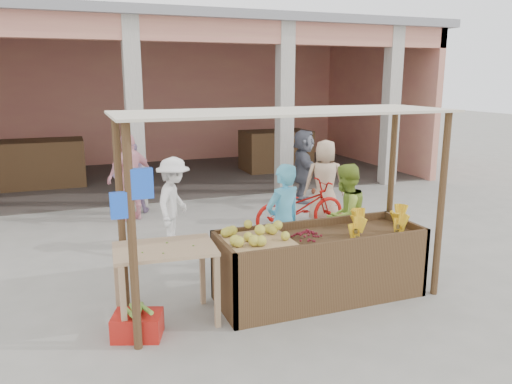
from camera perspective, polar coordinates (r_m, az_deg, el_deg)
name	(u,v)px	position (r m, az deg, el deg)	size (l,w,h in m)	color
ground	(283,303)	(6.42, 3.12, -12.51)	(60.00, 60.00, 0.00)	slate
market_building	(156,80)	(14.42, -11.35, 12.47)	(14.40, 6.40, 4.20)	tan
fruit_stall	(320,267)	(6.46, 7.27, -8.55)	(2.60, 0.95, 0.80)	#4E361F
stall_awning	(282,145)	(5.90, 2.99, 5.34)	(4.09, 1.35, 2.39)	#4E361F
banana_heap	(376,224)	(6.71, 13.59, -3.54)	(1.05, 0.57, 0.19)	yellow
melon_tray	(256,236)	(6.00, -0.05, -5.07)	(0.82, 0.71, 0.21)	#A58255
berry_heap	(307,234)	(6.20, 5.81, -4.85)	(0.43, 0.35, 0.14)	maroon
side_table	(165,259)	(5.74, -10.36, -7.57)	(1.17, 0.82, 0.91)	tan
papaya_pile	(164,238)	(5.66, -10.46, -5.23)	(0.72, 0.41, 0.21)	#498E2E
red_crate	(138,325)	(5.74, -13.38, -14.61)	(0.52, 0.37, 0.27)	#AD1912
plantain_bundle	(137,311)	(5.66, -13.47, -13.04)	(0.40, 0.28, 0.08)	olive
produce_sacks	(306,183)	(12.09, 5.79, 1.06)	(0.74, 0.69, 0.56)	maroon
vendor_blue	(283,218)	(6.86, 3.12, -3.03)	(0.65, 0.48, 1.74)	#54C3EF
vendor_green	(345,214)	(7.39, 10.10, -2.46)	(0.79, 0.46, 1.64)	#93B538
motorcycle	(300,206)	(9.08, 5.07, -1.60)	(1.86, 0.64, 0.97)	#AB100B
shopper_a	(174,200)	(8.23, -9.38, -0.85)	(1.05, 0.52, 1.63)	silver
shopper_b	(131,174)	(10.02, -14.15, 2.00)	(1.08, 0.57, 1.84)	#F0A2AF
shopper_c	(325,177)	(9.68, 7.89, 1.71)	(0.86, 0.56, 1.78)	tan
shopper_d	(303,164)	(11.25, 5.45, 3.20)	(1.59, 0.66, 1.73)	#4F525D
shopper_f	(130,175)	(10.60, -14.20, 1.93)	(0.78, 0.45, 1.61)	#977DA7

